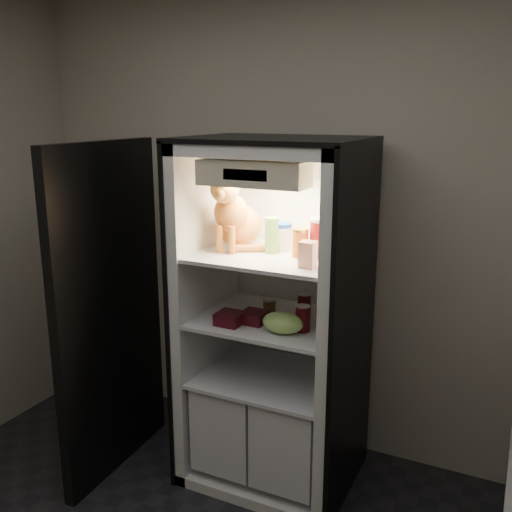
{
  "coord_description": "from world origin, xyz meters",
  "views": [
    {
      "loc": [
        1.16,
        -1.26,
        2.0
      ],
      "look_at": [
        -0.09,
        1.32,
        1.27
      ],
      "focal_mm": 40.0,
      "sensor_mm": 36.0,
      "label": 1
    }
  ],
  "objects_px": {
    "parmesan_shaker": "(272,235)",
    "berry_box_left": "(230,318)",
    "soda_can_a": "(304,305)",
    "condiment_jar": "(269,307)",
    "refrigerator": "(276,340)",
    "grape_bag": "(283,323)",
    "cream_carton": "(308,254)",
    "soda_can_b": "(322,315)",
    "soda_can_c": "(303,318)",
    "berry_box_right": "(254,317)",
    "mayo_tub": "(282,236)",
    "tabby_cat": "(235,218)",
    "salsa_jar": "(300,243)",
    "pepper_jar": "(321,238)"
  },
  "relations": [
    {
      "from": "soda_can_c",
      "to": "condiment_jar",
      "type": "distance_m",
      "value": 0.28
    },
    {
      "from": "salsa_jar",
      "to": "soda_can_c",
      "type": "relative_size",
      "value": 1.09
    },
    {
      "from": "mayo_tub",
      "to": "soda_can_c",
      "type": "xyz_separation_m",
      "value": [
        0.2,
        -0.2,
        -0.36
      ]
    },
    {
      "from": "cream_carton",
      "to": "condiment_jar",
      "type": "bearing_deg",
      "value": 145.33
    },
    {
      "from": "parmesan_shaker",
      "to": "soda_can_b",
      "type": "bearing_deg",
      "value": -3.69
    },
    {
      "from": "berry_box_left",
      "to": "salsa_jar",
      "type": "bearing_deg",
      "value": 29.46
    },
    {
      "from": "parmesan_shaker",
      "to": "grape_bag",
      "type": "xyz_separation_m",
      "value": [
        0.14,
        -0.18,
        -0.39
      ]
    },
    {
      "from": "soda_can_a",
      "to": "condiment_jar",
      "type": "height_order",
      "value": "soda_can_a"
    },
    {
      "from": "condiment_jar",
      "to": "mayo_tub",
      "type": "bearing_deg",
      "value": 56.95
    },
    {
      "from": "tabby_cat",
      "to": "cream_carton",
      "type": "height_order",
      "value": "tabby_cat"
    },
    {
      "from": "soda_can_b",
      "to": "condiment_jar",
      "type": "relative_size",
      "value": 1.3
    },
    {
      "from": "refrigerator",
      "to": "grape_bag",
      "type": "xyz_separation_m",
      "value": [
        0.13,
        -0.22,
        0.2
      ]
    },
    {
      "from": "condiment_jar",
      "to": "refrigerator",
      "type": "bearing_deg",
      "value": 47.89
    },
    {
      "from": "soda_can_a",
      "to": "berry_box_right",
      "type": "bearing_deg",
      "value": -137.13
    },
    {
      "from": "soda_can_a",
      "to": "refrigerator",
      "type": "bearing_deg",
      "value": -171.23
    },
    {
      "from": "refrigerator",
      "to": "soda_can_c",
      "type": "distance_m",
      "value": 0.35
    },
    {
      "from": "condiment_jar",
      "to": "berry_box_left",
      "type": "bearing_deg",
      "value": -121.11
    },
    {
      "from": "soda_can_a",
      "to": "cream_carton",
      "type": "bearing_deg",
      "value": -66.78
    },
    {
      "from": "refrigerator",
      "to": "cream_carton",
      "type": "height_order",
      "value": "refrigerator"
    },
    {
      "from": "berry_box_left",
      "to": "berry_box_right",
      "type": "height_order",
      "value": "berry_box_left"
    },
    {
      "from": "pepper_jar",
      "to": "soda_can_c",
      "type": "distance_m",
      "value": 0.41
    },
    {
      "from": "refrigerator",
      "to": "berry_box_left",
      "type": "bearing_deg",
      "value": -122.62
    },
    {
      "from": "parmesan_shaker",
      "to": "mayo_tub",
      "type": "distance_m",
      "value": 0.09
    },
    {
      "from": "cream_carton",
      "to": "berry_box_left",
      "type": "height_order",
      "value": "cream_carton"
    },
    {
      "from": "tabby_cat",
      "to": "soda_can_b",
      "type": "bearing_deg",
      "value": -7.17
    },
    {
      "from": "parmesan_shaker",
      "to": "soda_can_a",
      "type": "relative_size",
      "value": 1.41
    },
    {
      "from": "tabby_cat",
      "to": "berry_box_left",
      "type": "relative_size",
      "value": 3.47
    },
    {
      "from": "parmesan_shaker",
      "to": "soda_can_a",
      "type": "bearing_deg",
      "value": 24.19
    },
    {
      "from": "soda_can_c",
      "to": "grape_bag",
      "type": "height_order",
      "value": "soda_can_c"
    },
    {
      "from": "refrigerator",
      "to": "soda_can_b",
      "type": "xyz_separation_m",
      "value": [
        0.28,
        -0.07,
        0.21
      ]
    },
    {
      "from": "mayo_tub",
      "to": "berry_box_right",
      "type": "distance_m",
      "value": 0.44
    },
    {
      "from": "tabby_cat",
      "to": "soda_can_c",
      "type": "bearing_deg",
      "value": -19.86
    },
    {
      "from": "mayo_tub",
      "to": "grape_bag",
      "type": "bearing_deg",
      "value": -65.12
    },
    {
      "from": "refrigerator",
      "to": "soda_can_a",
      "type": "bearing_deg",
      "value": 8.77
    },
    {
      "from": "parmesan_shaker",
      "to": "condiment_jar",
      "type": "relative_size",
      "value": 1.97
    },
    {
      "from": "cream_carton",
      "to": "soda_can_a",
      "type": "bearing_deg",
      "value": 113.22
    },
    {
      "from": "salsa_jar",
      "to": "grape_bag",
      "type": "height_order",
      "value": "salsa_jar"
    },
    {
      "from": "cream_carton",
      "to": "condiment_jar",
      "type": "distance_m",
      "value": 0.5
    },
    {
      "from": "refrigerator",
      "to": "berry_box_right",
      "type": "relative_size",
      "value": 15.49
    },
    {
      "from": "refrigerator",
      "to": "cream_carton",
      "type": "distance_m",
      "value": 0.66
    },
    {
      "from": "refrigerator",
      "to": "cream_carton",
      "type": "bearing_deg",
      "value": -41.17
    },
    {
      "from": "parmesan_shaker",
      "to": "grape_bag",
      "type": "bearing_deg",
      "value": -50.98
    },
    {
      "from": "grape_bag",
      "to": "tabby_cat",
      "type": "bearing_deg",
      "value": 152.5
    },
    {
      "from": "parmesan_shaker",
      "to": "soda_can_c",
      "type": "height_order",
      "value": "parmesan_shaker"
    },
    {
      "from": "refrigerator",
      "to": "soda_can_c",
      "type": "bearing_deg",
      "value": -37.16
    },
    {
      "from": "cream_carton",
      "to": "soda_can_a",
      "type": "relative_size",
      "value": 0.94
    },
    {
      "from": "soda_can_a",
      "to": "berry_box_left",
      "type": "height_order",
      "value": "soda_can_a"
    },
    {
      "from": "salsa_jar",
      "to": "grape_bag",
      "type": "distance_m",
      "value": 0.4
    },
    {
      "from": "parmesan_shaker",
      "to": "berry_box_left",
      "type": "xyz_separation_m",
      "value": [
        -0.15,
        -0.19,
        -0.41
      ]
    },
    {
      "from": "tabby_cat",
      "to": "soda_can_c",
      "type": "relative_size",
      "value": 3.33
    }
  ]
}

